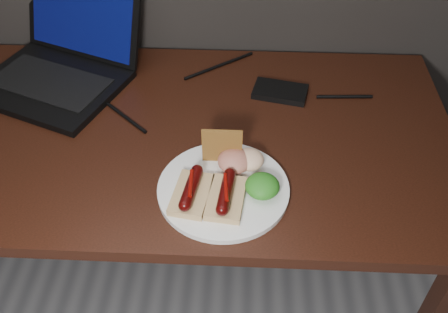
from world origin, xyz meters
name	(u,v)px	position (x,y,z in m)	size (l,w,h in m)	color
desk	(159,156)	(0.00, 1.38, 0.66)	(1.40, 0.70, 0.75)	#36150D
laptop	(62,59)	(-0.27, 1.59, 0.80)	(0.46, 0.46, 0.25)	black
hard_drive	(280,92)	(0.30, 1.53, 0.76)	(0.13, 0.08, 0.02)	black
desk_cables	(160,94)	(-0.01, 1.51, 0.75)	(0.96, 0.38, 0.01)	black
plate	(223,189)	(0.17, 1.19, 0.76)	(0.27, 0.27, 0.01)	white
bread_sausage_left	(191,191)	(0.11, 1.16, 0.78)	(0.09, 0.12, 0.04)	#E3BC85
bread_sausage_center	(226,195)	(0.18, 1.15, 0.78)	(0.08, 0.12, 0.04)	#E3BC85
crispbread	(222,146)	(0.16, 1.27, 0.80)	(0.09, 0.01, 0.09)	#B07030
salad_greens	(262,186)	(0.25, 1.18, 0.78)	(0.07, 0.07, 0.04)	#176013
salsa_mound	(234,161)	(0.19, 1.25, 0.78)	(0.07, 0.07, 0.04)	#A81019
coleslaw_mound	(249,159)	(0.22, 1.26, 0.78)	(0.06, 0.06, 0.04)	white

